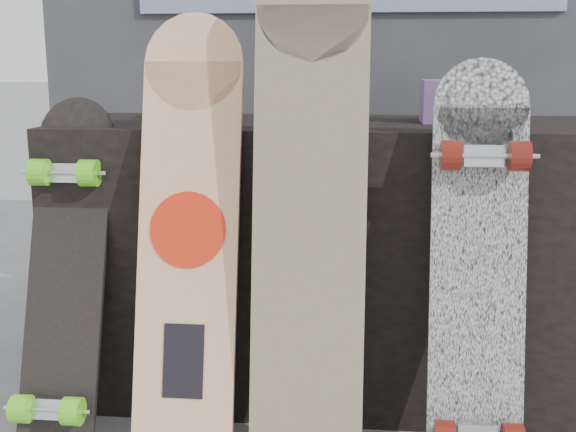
# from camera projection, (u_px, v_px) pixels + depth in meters

# --- Properties ---
(vendor_table) EXTENTS (1.60, 0.60, 0.80)m
(vendor_table) POSITION_uv_depth(u_px,v_px,m) (338.00, 256.00, 2.16)
(vendor_table) COLOR black
(vendor_table) RESTS_ON ground
(booth) EXTENTS (2.40, 0.22, 2.20)m
(booth) POSITION_uv_depth(u_px,v_px,m) (348.00, 27.00, 2.84)
(booth) COLOR #333339
(booth) RESTS_ON ground
(merch_box_purple) EXTENTS (0.18, 0.12, 0.10)m
(merch_box_purple) POSITION_uv_depth(u_px,v_px,m) (196.00, 102.00, 2.17)
(merch_box_purple) COLOR #5B356E
(merch_box_purple) RESTS_ON vendor_table
(merch_box_small) EXTENTS (0.14, 0.14, 0.12)m
(merch_box_small) POSITION_uv_depth(u_px,v_px,m) (447.00, 101.00, 2.05)
(merch_box_small) COLOR #5B356E
(merch_box_small) RESTS_ON vendor_table
(merch_box_flat) EXTENTS (0.22, 0.10, 0.06)m
(merch_box_flat) POSITION_uv_depth(u_px,v_px,m) (324.00, 110.00, 2.15)
(merch_box_flat) COLOR #D1B78C
(merch_box_flat) RESTS_ON vendor_table
(longboard_geisha) EXTENTS (0.25, 0.31, 1.09)m
(longboard_geisha) POSITION_uv_depth(u_px,v_px,m) (189.00, 223.00, 1.79)
(longboard_geisha) COLOR beige
(longboard_geisha) RESTS_ON ground
(longboard_celtic) EXTENTS (0.27, 0.24, 1.23)m
(longboard_celtic) POSITION_uv_depth(u_px,v_px,m) (310.00, 199.00, 1.69)
(longboard_celtic) COLOR beige
(longboard_celtic) RESTS_ON ground
(longboard_cascadia) EXTENTS (0.22, 0.29, 0.98)m
(longboard_cascadia) POSITION_uv_depth(u_px,v_px,m) (479.00, 266.00, 1.69)
(longboard_cascadia) COLOR white
(longboard_cascadia) RESTS_ON ground
(skateboard_dark) EXTENTS (0.20, 0.37, 0.88)m
(skateboard_dark) POSITION_uv_depth(u_px,v_px,m) (65.00, 266.00, 1.87)
(skateboard_dark) COLOR black
(skateboard_dark) RESTS_ON ground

